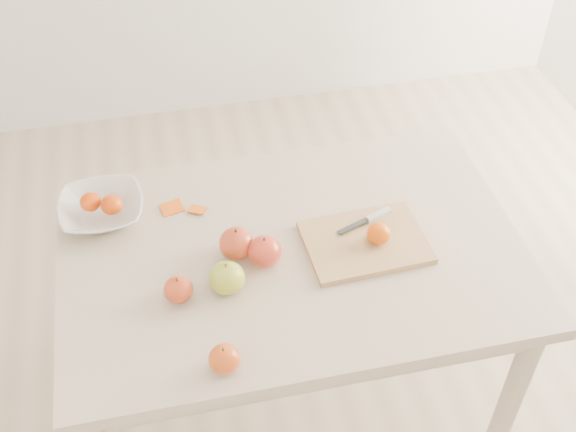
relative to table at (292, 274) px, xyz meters
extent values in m
plane|color=#C6B293|center=(0.00, 0.00, -0.65)|extent=(3.50, 3.50, 0.00)
cube|color=beige|center=(0.00, 0.00, 0.08)|extent=(1.20, 0.80, 0.04)
cylinder|color=#BCAA8E|center=(-0.54, 0.34, -0.30)|extent=(0.06, 0.06, 0.71)
cylinder|color=#BCAA8E|center=(0.54, 0.34, -0.30)|extent=(0.06, 0.06, 0.71)
cylinder|color=#BCAA8E|center=(0.54, -0.34, -0.30)|extent=(0.06, 0.06, 0.71)
cube|color=tan|center=(0.19, -0.03, 0.11)|extent=(0.32, 0.24, 0.02)
ellipsoid|color=#E14A07|center=(0.22, -0.04, 0.14)|extent=(0.06, 0.06, 0.05)
imported|color=silver|center=(-0.48, 0.23, 0.13)|extent=(0.23, 0.23, 0.06)
ellipsoid|color=#CD4607|center=(-0.50, 0.24, 0.15)|extent=(0.06, 0.06, 0.05)
ellipsoid|color=#CB3C07|center=(-0.45, 0.21, 0.15)|extent=(0.06, 0.06, 0.05)
cube|color=#DB560F|center=(-0.29, 0.22, 0.10)|extent=(0.07, 0.06, 0.01)
cube|color=#D3580E|center=(-0.22, 0.19, 0.10)|extent=(0.06, 0.05, 0.01)
cube|color=silver|center=(0.25, 0.05, 0.12)|extent=(0.08, 0.04, 0.01)
cube|color=#3A3D42|center=(0.17, 0.02, 0.12)|extent=(0.09, 0.05, 0.00)
ellipsoid|color=olive|center=(-0.18, -0.10, 0.14)|extent=(0.09, 0.09, 0.08)
ellipsoid|color=maroon|center=(-0.23, -0.33, 0.13)|extent=(0.07, 0.07, 0.06)
ellipsoid|color=#990713|center=(-0.08, -0.03, 0.14)|extent=(0.09, 0.09, 0.08)
ellipsoid|color=#A1180F|center=(-0.14, 0.01, 0.14)|extent=(0.09, 0.09, 0.08)
ellipsoid|color=maroon|center=(-0.30, -0.10, 0.13)|extent=(0.07, 0.07, 0.06)
camera|label=1|loc=(-0.29, -1.26, 1.46)|focal=45.00mm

